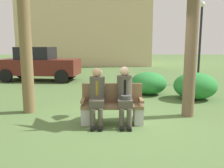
{
  "coord_description": "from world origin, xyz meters",
  "views": [
    {
      "loc": [
        -0.42,
        -5.34,
        1.77
      ],
      "look_at": [
        -0.38,
        0.25,
        0.85
      ],
      "focal_mm": 38.0,
      "sensor_mm": 36.0,
      "label": 1
    }
  ],
  "objects_px": {
    "shrub_mid_lawn": "(148,83)",
    "park_bench": "(112,106)",
    "seated_man_left": "(97,94)",
    "seated_man_right": "(125,93)",
    "shrub_near_bench": "(195,86)",
    "street_lamp": "(200,35)",
    "parked_car_near": "(39,64)"
  },
  "relations": [
    {
      "from": "seated_man_right",
      "to": "street_lamp",
      "type": "bearing_deg",
      "value": 56.55
    },
    {
      "from": "seated_man_right",
      "to": "parked_car_near",
      "type": "distance_m",
      "value": 7.79
    },
    {
      "from": "shrub_near_bench",
      "to": "street_lamp",
      "type": "bearing_deg",
      "value": 68.24
    },
    {
      "from": "seated_man_left",
      "to": "street_lamp",
      "type": "relative_size",
      "value": 0.35
    },
    {
      "from": "street_lamp",
      "to": "shrub_near_bench",
      "type": "bearing_deg",
      "value": -111.76
    },
    {
      "from": "parked_car_near",
      "to": "street_lamp",
      "type": "bearing_deg",
      "value": -8.53
    },
    {
      "from": "seated_man_left",
      "to": "shrub_near_bench",
      "type": "distance_m",
      "value": 4.02
    },
    {
      "from": "seated_man_right",
      "to": "shrub_mid_lawn",
      "type": "height_order",
      "value": "seated_man_right"
    },
    {
      "from": "park_bench",
      "to": "street_lamp",
      "type": "height_order",
      "value": "street_lamp"
    },
    {
      "from": "shrub_near_bench",
      "to": "seated_man_left",
      "type": "bearing_deg",
      "value": -140.48
    },
    {
      "from": "seated_man_right",
      "to": "shrub_near_bench",
      "type": "relative_size",
      "value": 0.92
    },
    {
      "from": "seated_man_right",
      "to": "shrub_mid_lawn",
      "type": "bearing_deg",
      "value": 72.29
    },
    {
      "from": "shrub_near_bench",
      "to": "shrub_mid_lawn",
      "type": "bearing_deg",
      "value": 151.95
    },
    {
      "from": "seated_man_right",
      "to": "street_lamp",
      "type": "relative_size",
      "value": 0.36
    },
    {
      "from": "seated_man_right",
      "to": "parked_car_near",
      "type": "height_order",
      "value": "parked_car_near"
    },
    {
      "from": "seated_man_left",
      "to": "shrub_mid_lawn",
      "type": "bearing_deg",
      "value": 63.26
    },
    {
      "from": "park_bench",
      "to": "shrub_mid_lawn",
      "type": "distance_m",
      "value": 3.46
    },
    {
      "from": "seated_man_left",
      "to": "seated_man_right",
      "type": "height_order",
      "value": "seated_man_right"
    },
    {
      "from": "shrub_mid_lawn",
      "to": "park_bench",
      "type": "bearing_deg",
      "value": -112.73
    },
    {
      "from": "shrub_mid_lawn",
      "to": "parked_car_near",
      "type": "height_order",
      "value": "parked_car_near"
    },
    {
      "from": "park_bench",
      "to": "seated_man_right",
      "type": "xyz_separation_m",
      "value": [
        0.28,
        -0.12,
        0.33
      ]
    },
    {
      "from": "seated_man_left",
      "to": "parked_car_near",
      "type": "relative_size",
      "value": 0.31
    },
    {
      "from": "shrub_mid_lawn",
      "to": "seated_man_left",
      "type": "bearing_deg",
      "value": -116.74
    },
    {
      "from": "seated_man_right",
      "to": "shrub_near_bench",
      "type": "xyz_separation_m",
      "value": [
        2.49,
        2.56,
        -0.28
      ]
    },
    {
      "from": "seated_man_left",
      "to": "park_bench",
      "type": "bearing_deg",
      "value": 20.05
    },
    {
      "from": "shrub_mid_lawn",
      "to": "seated_man_right",
      "type": "bearing_deg",
      "value": -107.71
    },
    {
      "from": "seated_man_right",
      "to": "parked_car_near",
      "type": "relative_size",
      "value": 0.32
    },
    {
      "from": "park_bench",
      "to": "shrub_mid_lawn",
      "type": "height_order",
      "value": "park_bench"
    },
    {
      "from": "parked_car_near",
      "to": "street_lamp",
      "type": "height_order",
      "value": "street_lamp"
    },
    {
      "from": "parked_car_near",
      "to": "shrub_mid_lawn",
      "type": "bearing_deg",
      "value": -34.65
    },
    {
      "from": "shrub_mid_lawn",
      "to": "street_lamp",
      "type": "bearing_deg",
      "value": 40.86
    },
    {
      "from": "park_bench",
      "to": "seated_man_right",
      "type": "height_order",
      "value": "seated_man_right"
    }
  ]
}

